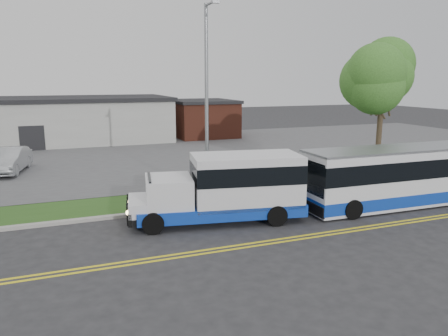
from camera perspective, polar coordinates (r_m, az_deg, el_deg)
name	(u,v)px	position (r m, az deg, el deg)	size (l,w,h in m)	color
ground	(163,220)	(19.36, -7.92, -6.80)	(140.00, 140.00, 0.00)	#28282B
lane_line_north	(189,252)	(15.86, -4.62, -10.93)	(70.00, 0.12, 0.01)	yellow
lane_line_south	(191,256)	(15.60, -4.30, -11.33)	(70.00, 0.12, 0.01)	yellow
curb	(158,212)	(20.36, -8.65, -5.68)	(80.00, 0.30, 0.15)	#9E9B93
verge	(150,202)	(22.06, -9.68, -4.42)	(80.00, 3.30, 0.10)	#2C531B
parking_lot	(113,156)	(35.67, -14.28, 1.51)	(80.00, 25.00, 0.10)	#4C4C4F
commercial_building	(33,121)	(45.12, -23.65, 5.68)	(25.40, 10.40, 4.35)	#9E9E99
brick_wing	(203,118)	(46.47, -2.81, 6.50)	(6.30, 7.30, 3.90)	brown
tree_east	(383,76)	(27.67, 20.07, 11.18)	(5.20, 5.20, 8.33)	#3E2C21
streetlight_near	(207,96)	(21.85, -2.23, 9.38)	(0.35, 1.53, 9.50)	gray
shuttle_bus	(230,186)	(18.81, 0.73, -2.35)	(7.79, 3.64, 2.88)	#0F38A9
transit_bus	(403,176)	(22.88, 22.29, -0.96)	(10.33, 2.68, 2.85)	silver
parked_car_a	(9,160)	(31.39, -26.24, 0.91)	(1.70, 4.89, 1.61)	#A2A5A9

